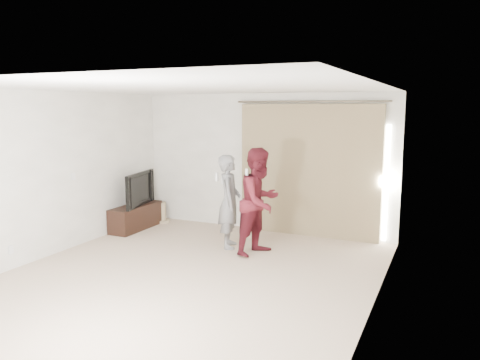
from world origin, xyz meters
name	(u,v)px	position (x,y,z in m)	size (l,w,h in m)	color
floor	(192,275)	(0.00, 0.00, 0.00)	(5.50, 5.50, 0.00)	#C1A991
wall_back	(264,163)	(0.00, 2.75, 1.30)	(5.00, 0.04, 2.60)	white
wall_left	(54,173)	(-2.50, 0.00, 1.30)	(0.04, 5.50, 2.60)	white
ceiling	(188,87)	(0.00, 0.00, 2.60)	(5.00, 5.50, 0.01)	white
curtain	(309,171)	(0.91, 2.68, 1.20)	(2.80, 0.11, 2.46)	#99855E
tv_console	(136,217)	(-2.27, 1.76, 0.23)	(0.42, 1.21, 0.46)	black
tv	(135,189)	(-2.27, 1.76, 0.79)	(1.12, 0.15, 0.65)	black
scratching_post	(162,214)	(-2.10, 2.40, 0.17)	(0.31, 0.31, 0.42)	tan
person_man	(229,201)	(-0.09, 1.43, 0.78)	(0.56, 0.67, 1.57)	slate
person_woman	(260,201)	(0.51, 1.30, 0.86)	(0.87, 0.99, 1.71)	#51131D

